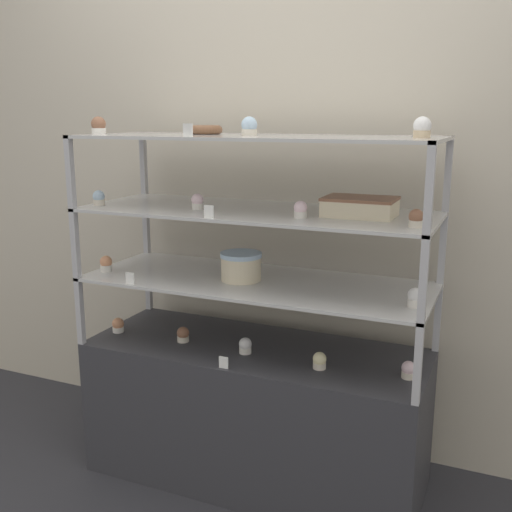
# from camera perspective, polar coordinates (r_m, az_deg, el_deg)

# --- Properties ---
(ground_plane) EXTENTS (20.00, 20.00, 0.00)m
(ground_plane) POSITION_cam_1_polar(r_m,az_deg,el_deg) (2.64, 0.00, -20.01)
(ground_plane) COLOR #2D2D33
(back_wall) EXTENTS (8.00, 0.05, 2.60)m
(back_wall) POSITION_cam_1_polar(r_m,az_deg,el_deg) (2.58, 3.58, 9.98)
(back_wall) COLOR beige
(back_wall) RESTS_ON ground_plane
(display_base) EXTENTS (1.33, 0.51, 0.56)m
(display_base) POSITION_cam_1_polar(r_m,az_deg,el_deg) (2.49, 0.00, -14.63)
(display_base) COLOR #333338
(display_base) RESTS_ON ground_plane
(display_riser_lower) EXTENTS (1.33, 0.51, 0.27)m
(display_riser_lower) POSITION_cam_1_polar(r_m,az_deg,el_deg) (2.29, 0.00, -2.69)
(display_riser_lower) COLOR #B7B7BC
(display_riser_lower) RESTS_ON display_base
(display_riser_middle) EXTENTS (1.33, 0.51, 0.27)m
(display_riser_middle) POSITION_cam_1_polar(r_m,az_deg,el_deg) (2.23, 0.00, 4.03)
(display_riser_middle) COLOR #B7B7BC
(display_riser_middle) RESTS_ON display_riser_lower
(display_riser_upper) EXTENTS (1.33, 0.51, 0.27)m
(display_riser_upper) POSITION_cam_1_polar(r_m,az_deg,el_deg) (2.21, 0.00, 11.01)
(display_riser_upper) COLOR #B7B7BC
(display_riser_upper) RESTS_ON display_riser_middle
(layer_cake_centerpiece) EXTENTS (0.16, 0.16, 0.11)m
(layer_cake_centerpiece) POSITION_cam_1_polar(r_m,az_deg,el_deg) (2.28, -1.44, -0.99)
(layer_cake_centerpiece) COLOR beige
(layer_cake_centerpiece) RESTS_ON display_riser_lower
(sheet_cake_frosted) EXTENTS (0.25, 0.18, 0.07)m
(sheet_cake_frosted) POSITION_cam_1_polar(r_m,az_deg,el_deg) (2.11, 9.88, 4.65)
(sheet_cake_frosted) COLOR beige
(sheet_cake_frosted) RESTS_ON display_riser_middle
(cupcake_0) EXTENTS (0.05, 0.05, 0.06)m
(cupcake_0) POSITION_cam_1_polar(r_m,az_deg,el_deg) (2.59, -13.00, -6.44)
(cupcake_0) COLOR white
(cupcake_0) RESTS_ON display_base
(cupcake_1) EXTENTS (0.05, 0.05, 0.06)m
(cupcake_1) POSITION_cam_1_polar(r_m,az_deg,el_deg) (2.44, -6.96, -7.44)
(cupcake_1) COLOR beige
(cupcake_1) RESTS_ON display_base
(cupcake_2) EXTENTS (0.05, 0.05, 0.06)m
(cupcake_2) POSITION_cam_1_polar(r_m,az_deg,el_deg) (2.31, -1.03, -8.55)
(cupcake_2) COLOR white
(cupcake_2) RESTS_ON display_base
(cupcake_3) EXTENTS (0.05, 0.05, 0.06)m
(cupcake_3) POSITION_cam_1_polar(r_m,az_deg,el_deg) (2.19, 6.07, -9.89)
(cupcake_3) COLOR beige
(cupcake_3) RESTS_ON display_base
(cupcake_4) EXTENTS (0.05, 0.05, 0.06)m
(cupcake_4) POSITION_cam_1_polar(r_m,az_deg,el_deg) (2.17, 14.32, -10.48)
(cupcake_4) COLOR beige
(cupcake_4) RESTS_ON display_base
(price_tag_0) EXTENTS (0.04, 0.00, 0.04)m
(price_tag_0) POSITION_cam_1_polar(r_m,az_deg,el_deg) (2.18, -3.10, -10.10)
(price_tag_0) COLOR white
(price_tag_0) RESTS_ON display_base
(cupcake_5) EXTENTS (0.05, 0.05, 0.07)m
(cupcake_5) POSITION_cam_1_polar(r_m,az_deg,el_deg) (2.49, -14.09, -0.73)
(cupcake_5) COLOR white
(cupcake_5) RESTS_ON display_riser_lower
(cupcake_6) EXTENTS (0.05, 0.05, 0.07)m
(cupcake_6) POSITION_cam_1_polar(r_m,az_deg,el_deg) (2.03, 14.89, -3.86)
(cupcake_6) COLOR white
(cupcake_6) RESTS_ON display_riser_lower
(price_tag_1) EXTENTS (0.04, 0.00, 0.04)m
(price_tag_1) POSITION_cam_1_polar(r_m,az_deg,el_deg) (2.28, -11.92, -2.08)
(price_tag_1) COLOR white
(price_tag_1) RESTS_ON display_riser_lower
(cupcake_7) EXTENTS (0.05, 0.05, 0.06)m
(cupcake_7) POSITION_cam_1_polar(r_m,az_deg,el_deg) (2.43, -14.75, 5.36)
(cupcake_7) COLOR beige
(cupcake_7) RESTS_ON display_riser_middle
(cupcake_8) EXTENTS (0.05, 0.05, 0.06)m
(cupcake_8) POSITION_cam_1_polar(r_m,az_deg,el_deg) (2.26, -5.60, 5.17)
(cupcake_8) COLOR white
(cupcake_8) RESTS_ON display_riser_middle
(cupcake_9) EXTENTS (0.05, 0.05, 0.06)m
(cupcake_9) POSITION_cam_1_polar(r_m,az_deg,el_deg) (2.06, 4.26, 4.42)
(cupcake_9) COLOR white
(cupcake_9) RESTS_ON display_riser_middle
(cupcake_10) EXTENTS (0.05, 0.05, 0.06)m
(cupcake_10) POSITION_cam_1_polar(r_m,az_deg,el_deg) (1.94, 15.00, 3.47)
(cupcake_10) COLOR beige
(cupcake_10) RESTS_ON display_riser_middle
(price_tag_2) EXTENTS (0.04, 0.00, 0.04)m
(price_tag_2) POSITION_cam_1_polar(r_m,az_deg,el_deg) (2.05, -4.52, 4.23)
(price_tag_2) COLOR white
(price_tag_2) RESTS_ON display_riser_middle
(cupcake_11) EXTENTS (0.06, 0.06, 0.07)m
(cupcake_11) POSITION_cam_1_polar(r_m,az_deg,el_deg) (2.43, -14.77, 11.89)
(cupcake_11) COLOR white
(cupcake_11) RESTS_ON display_riser_upper
(cupcake_12) EXTENTS (0.06, 0.06, 0.07)m
(cupcake_12) POSITION_cam_1_polar(r_m,az_deg,el_deg) (2.15, -0.55, 12.21)
(cupcake_12) COLOR beige
(cupcake_12) RESTS_ON display_riser_upper
(cupcake_13) EXTENTS (0.06, 0.06, 0.07)m
(cupcake_13) POSITION_cam_1_polar(r_m,az_deg,el_deg) (2.00, 15.55, 11.67)
(cupcake_13) COLOR #CCB28C
(cupcake_13) RESTS_ON display_riser_upper
(price_tag_3) EXTENTS (0.04, 0.00, 0.04)m
(price_tag_3) POSITION_cam_1_polar(r_m,az_deg,el_deg) (2.06, -6.51, 11.82)
(price_tag_3) COLOR white
(price_tag_3) RESTS_ON display_riser_upper
(donut_glazed) EXTENTS (0.13, 0.13, 0.03)m
(donut_glazed) POSITION_cam_1_polar(r_m,az_deg,el_deg) (2.37, -4.77, 11.90)
(donut_glazed) COLOR brown
(donut_glazed) RESTS_ON display_riser_upper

